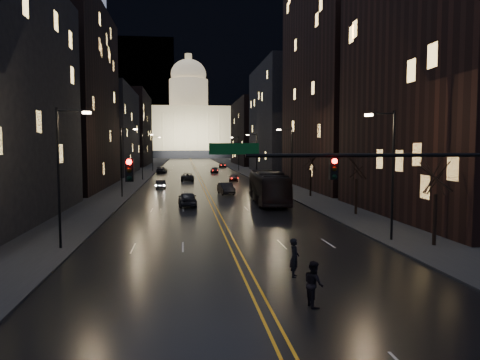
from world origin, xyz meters
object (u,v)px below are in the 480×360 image
object	(u,v)px
bus	(268,187)
pedestrian_b	(314,284)
oncoming_car_b	(161,184)
oncoming_car_a	(188,199)
receding_car_a	(226,189)
pedestrian_a	(294,258)
traffic_signal	(384,179)

from	to	relation	value
bus	pedestrian_b	xyz separation A→B (m)	(-4.36, -34.19, -0.89)
oncoming_car_b	pedestrian_b	xyz separation A→B (m)	(8.83, -54.08, 0.28)
oncoming_car_a	oncoming_car_b	bearing A→B (deg)	-81.81
pedestrian_b	bus	bearing A→B (deg)	-15.11
bus	receding_car_a	distance (m)	11.26
bus	pedestrian_a	distance (m)	30.17
bus	pedestrian_b	bearing A→B (deg)	-95.05
bus	oncoming_car_b	world-z (taller)	bus
bus	oncoming_car_b	distance (m)	23.89
oncoming_car_b	receding_car_a	world-z (taller)	receding_car_a
oncoming_car_a	pedestrian_b	xyz separation A→B (m)	(4.89, -32.87, 0.14)
receding_car_a	pedestrian_b	distance (m)	44.69
bus	oncoming_car_a	bearing A→B (deg)	-169.67
pedestrian_a	traffic_signal	bearing A→B (deg)	-106.48
traffic_signal	bus	xyz separation A→B (m)	(0.53, 32.19, -3.26)
oncoming_car_b	receding_car_a	bearing A→B (deg)	129.25
traffic_signal	oncoming_car_a	world-z (taller)	traffic_signal
bus	receding_car_a	bearing A→B (deg)	112.78
pedestrian_b	receding_car_a	bearing A→B (deg)	-8.38
traffic_signal	pedestrian_b	world-z (taller)	traffic_signal
traffic_signal	pedestrian_b	distance (m)	5.98
traffic_signal	pedestrian_a	size ratio (longest dim) A/B	8.73
traffic_signal	receding_car_a	size ratio (longest dim) A/B	3.58
bus	oncoming_car_a	xyz separation A→B (m)	(-9.25, -1.32, -1.02)
oncoming_car_a	receding_car_a	distance (m)	12.96
oncoming_car_a	pedestrian_a	distance (m)	29.01
oncoming_car_a	oncoming_car_b	size ratio (longest dim) A/B	1.17
receding_car_a	pedestrian_a	bearing A→B (deg)	-95.99
oncoming_car_a	pedestrian_a	world-z (taller)	pedestrian_a
pedestrian_a	pedestrian_b	bearing A→B (deg)	-166.75
pedestrian_a	pedestrian_b	world-z (taller)	pedestrian_a
receding_car_a	oncoming_car_b	bearing A→B (deg)	128.84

